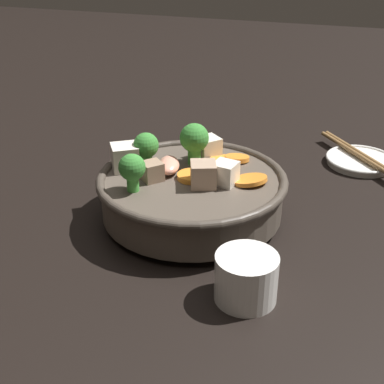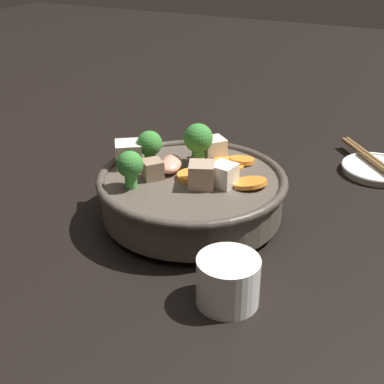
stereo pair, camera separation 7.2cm
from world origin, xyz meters
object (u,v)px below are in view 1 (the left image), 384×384
object	(u,v)px
side_saucer	(361,161)
chopsticks_pair	(361,155)
stirfry_bowl	(191,189)
tea_cup	(246,277)

from	to	relation	value
side_saucer	chopsticks_pair	xyz separation A→B (m)	(0.00, -0.00, 0.01)
stirfry_bowl	tea_cup	world-z (taller)	stirfry_bowl
side_saucer	tea_cup	xyz separation A→B (m)	(0.40, -0.10, 0.02)
tea_cup	chopsticks_pair	xyz separation A→B (m)	(-0.40, 0.10, -0.01)
stirfry_bowl	side_saucer	bearing A→B (deg)	140.03
side_saucer	chopsticks_pair	world-z (taller)	chopsticks_pair
side_saucer	tea_cup	size ratio (longest dim) A/B	1.67
side_saucer	tea_cup	distance (m)	0.41
side_saucer	chopsticks_pair	bearing A→B (deg)	-26.57
stirfry_bowl	chopsticks_pair	size ratio (longest dim) A/B	1.43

